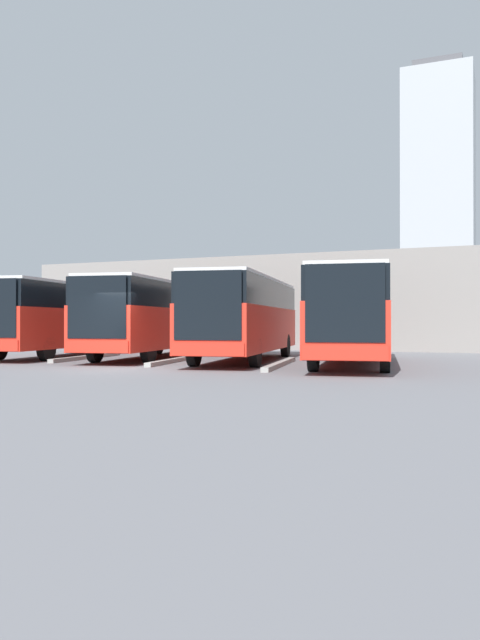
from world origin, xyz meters
TOP-DOWN VIEW (x-y plane):
  - ground_plane at (0.00, 0.00)m, footprint 600.00×600.00m
  - bus_0 at (-6.54, -4.81)m, footprint 4.22×11.07m
  - curb_divider_0 at (-4.36, -3.21)m, footprint 1.24×5.86m
  - bus_1 at (-2.18, -5.38)m, footprint 4.22×11.07m
  - curb_divider_1 at (0.00, -3.78)m, footprint 1.24×5.86m
  - bus_2 at (2.18, -5.82)m, footprint 4.22×11.07m
  - curb_divider_2 at (4.36, -4.22)m, footprint 1.24×5.86m
  - bus_3 at (6.53, -5.47)m, footprint 4.22×11.07m
  - station_building at (0.00, -20.25)m, footprint 32.68×12.22m
  - office_tower at (2.97, -149.86)m, footprint 17.16×17.16m

SIDE VIEW (x-z plane):
  - ground_plane at x=0.00m, z-range 0.00..0.00m
  - curb_divider_0 at x=-4.36m, z-range 0.00..0.15m
  - curb_divider_1 at x=0.00m, z-range 0.00..0.15m
  - curb_divider_2 at x=4.36m, z-range 0.00..0.15m
  - bus_0 at x=-6.54m, z-range 0.19..3.39m
  - bus_1 at x=-2.18m, z-range 0.19..3.39m
  - bus_2 at x=2.18m, z-range 0.19..3.39m
  - bus_3 at x=6.53m, z-range 0.19..3.39m
  - station_building at x=0.00m, z-range 0.03..5.33m
  - office_tower at x=2.97m, z-range -0.60..67.10m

